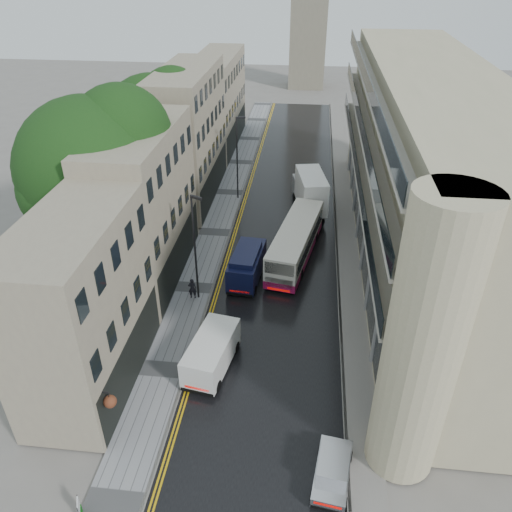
% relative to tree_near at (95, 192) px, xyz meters
% --- Properties ---
extents(road, '(9.00, 85.00, 0.02)m').
position_rel_tree_near_xyz_m(road, '(12.50, 7.50, -6.94)').
color(road, black).
rests_on(road, ground).
extents(left_sidewalk, '(2.70, 85.00, 0.12)m').
position_rel_tree_near_xyz_m(left_sidewalk, '(6.65, 7.50, -6.89)').
color(left_sidewalk, gray).
rests_on(left_sidewalk, ground).
extents(right_sidewalk, '(1.80, 85.00, 0.12)m').
position_rel_tree_near_xyz_m(right_sidewalk, '(17.90, 7.50, -6.89)').
color(right_sidewalk, slate).
rests_on(right_sidewalk, ground).
extents(old_shop_row, '(4.50, 56.00, 12.00)m').
position_rel_tree_near_xyz_m(old_shop_row, '(3.05, 10.00, -0.95)').
color(old_shop_row, gray).
rests_on(old_shop_row, ground).
extents(modern_block, '(8.00, 40.00, 14.00)m').
position_rel_tree_near_xyz_m(modern_block, '(22.80, 6.00, 0.05)').
color(modern_block, '#BAAE8A').
rests_on(modern_block, ground).
extents(tree_near, '(10.56, 10.56, 13.89)m').
position_rel_tree_near_xyz_m(tree_near, '(0.00, 0.00, 0.00)').
color(tree_near, black).
rests_on(tree_near, ground).
extents(tree_far, '(9.24, 9.24, 12.46)m').
position_rel_tree_near_xyz_m(tree_far, '(0.30, 13.00, -0.72)').
color(tree_far, black).
rests_on(tree_far, ground).
extents(cream_bus, '(4.18, 10.57, 2.81)m').
position_rel_tree_near_xyz_m(cream_bus, '(12.12, 1.58, -5.52)').
color(cream_bus, beige).
rests_on(cream_bus, road).
extents(white_lorry, '(3.53, 7.60, 3.84)m').
position_rel_tree_near_xyz_m(white_lorry, '(13.91, 11.00, -5.00)').
color(white_lorry, white).
rests_on(white_lorry, road).
extents(silver_hatchback, '(2.00, 3.67, 1.31)m').
position_rel_tree_near_xyz_m(silver_hatchback, '(15.43, -16.18, -6.27)').
color(silver_hatchback, '#B8B7BD').
rests_on(silver_hatchback, road).
extents(white_van, '(2.81, 5.02, 2.14)m').
position_rel_tree_near_xyz_m(white_van, '(8.20, -9.98, -5.85)').
color(white_van, silver).
rests_on(white_van, road).
extents(navy_van, '(2.44, 5.20, 2.57)m').
position_rel_tree_near_xyz_m(navy_van, '(9.19, -0.76, -5.64)').
color(navy_van, black).
rests_on(navy_van, road).
extents(pedestrian, '(0.61, 0.44, 1.57)m').
position_rel_tree_near_xyz_m(pedestrian, '(6.81, -2.03, -6.04)').
color(pedestrian, black).
rests_on(pedestrian, left_sidewalk).
extents(lamp_post_near, '(0.88, 0.55, 7.85)m').
position_rel_tree_near_xyz_m(lamp_post_near, '(7.18, -1.91, -2.90)').
color(lamp_post_near, black).
rests_on(lamp_post_near, left_sidewalk).
extents(lamp_post_far, '(0.91, 0.47, 7.94)m').
position_rel_tree_near_xyz_m(lamp_post_far, '(7.62, 14.62, -2.85)').
color(lamp_post_far, black).
rests_on(lamp_post_far, left_sidewalk).
extents(estate_sign, '(0.32, 0.59, 1.02)m').
position_rel_tree_near_xyz_m(estate_sign, '(5.45, -18.16, -6.31)').
color(estate_sign, silver).
rests_on(estate_sign, left_sidewalk).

